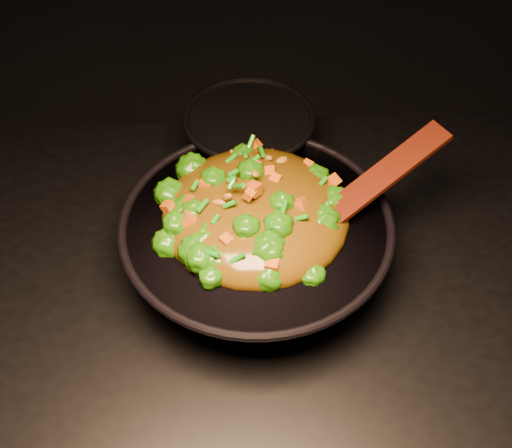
{
  "coord_description": "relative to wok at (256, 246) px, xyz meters",
  "views": [
    {
      "loc": [
        -0.06,
        -0.47,
        1.64
      ],
      "look_at": [
        -0.02,
        0.12,
        0.99
      ],
      "focal_mm": 45.0,
      "sensor_mm": 36.0,
      "label": 1
    }
  ],
  "objects": [
    {
      "name": "spatula",
      "position": [
        0.15,
        0.01,
        0.09
      ],
      "size": [
        0.23,
        0.15,
        0.1
      ],
      "primitive_type": "cube",
      "rotation": [
        0.0,
        -0.38,
        0.48
      ],
      "color": "#3C1608",
      "rests_on": "wok"
    },
    {
      "name": "back_pot",
      "position": [
        0.0,
        0.21,
        0.01
      ],
      "size": [
        0.25,
        0.25,
        0.11
      ],
      "primitive_type": "cylinder",
      "rotation": [
        0.0,
        0.0,
        0.34
      ],
      "color": "black",
      "rests_on": "stovetop"
    },
    {
      "name": "wok",
      "position": [
        0.0,
        0.0,
        0.0
      ],
      "size": [
        0.39,
        0.39,
        0.1
      ],
      "primitive_type": null,
      "rotation": [
        0.0,
        0.0,
        -0.08
      ],
      "color": "black",
      "rests_on": "stovetop"
    },
    {
      "name": "stir_fry",
      "position": [
        -0.0,
        0.01,
        0.09
      ],
      "size": [
        0.33,
        0.33,
        0.09
      ],
      "primitive_type": null,
      "rotation": [
        0.0,
        0.0,
        -0.35
      ],
      "color": "#236607",
      "rests_on": "wok"
    }
  ]
}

